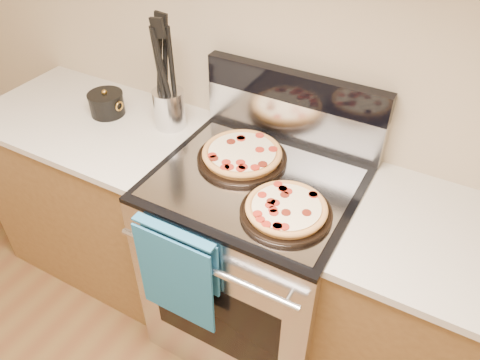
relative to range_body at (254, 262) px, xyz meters
The scene contains 16 objects.
wall_back 0.97m from the range_body, 90.00° to the left, with size 4.00×4.00×0.00m, color #C5B28E.
range_body is the anchor object (origin of this frame).
oven_window 0.34m from the range_body, 90.00° to the right, with size 0.56×0.01×0.40m, color black.
cooktop 0.46m from the range_body, ahead, with size 0.76×0.68×0.02m, color black.
backsplash_lower 0.64m from the range_body, 90.00° to the left, with size 0.76×0.06×0.18m, color silver.
backsplash_upper 0.77m from the range_body, 90.00° to the left, with size 0.76×0.06×0.12m, color black.
oven_handle 0.51m from the range_body, 90.00° to the right, with size 0.03×0.03×0.70m, color silver.
dish_towel 0.47m from the range_body, 107.74° to the right, with size 0.32×0.05×0.42m, color #1C588E, non-canonical shape.
foil_sheet 0.47m from the range_body, 90.00° to the right, with size 0.70×0.55×0.01m, color gray.
cabinet_left 0.88m from the range_body, behind, with size 1.00×0.62×0.88m, color brown.
countertop_left 0.99m from the range_body, behind, with size 1.02×0.64×0.03m, color beige.
cabinet_right 0.88m from the range_body, ahead, with size 1.00×0.62×0.88m, color brown.
pepperoni_pizza_back 0.51m from the range_body, 145.50° to the left, with size 0.35×0.35×0.05m, color #B87838, non-canonical shape.
pepperoni_pizza_front 0.54m from the range_body, 35.84° to the right, with size 0.31×0.31×0.04m, color #B87838, non-canonical shape.
utensil_crock 0.76m from the range_body, 162.66° to the left, with size 0.13×0.13×0.17m, color silver.
saucepan 0.97m from the range_body, behind, with size 0.15×0.15×0.09m, color black.
Camera 1 is at (0.61, 0.43, 2.03)m, focal length 35.00 mm.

